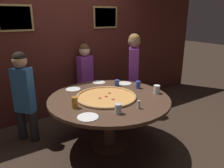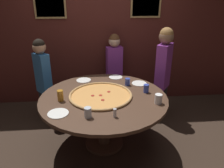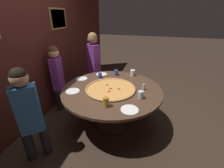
{
  "view_description": "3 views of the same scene",
  "coord_description": "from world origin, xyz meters",
  "px_view_note": "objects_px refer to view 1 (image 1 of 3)",
  "views": [
    {
      "loc": [
        -1.47,
        -2.31,
        1.79
      ],
      "look_at": [
        -0.0,
        -0.08,
        0.95
      ],
      "focal_mm": 35.0,
      "sensor_mm": 36.0,
      "label": 1
    },
    {
      "loc": [
        -0.1,
        -2.5,
        1.98
      ],
      "look_at": [
        0.1,
        -0.07,
        0.94
      ],
      "focal_mm": 35.0,
      "sensor_mm": 36.0,
      "label": 2
    },
    {
      "loc": [
        -2.1,
        -0.61,
        1.86
      ],
      "look_at": [
        -0.1,
        -0.03,
        0.87
      ],
      "focal_mm": 24.0,
      "sensor_mm": 36.0,
      "label": 3
    }
  ],
  "objects_px": {
    "white_plate_far_back": "(88,117)",
    "diner_side_right": "(24,92)",
    "diner_far_right": "(133,69)",
    "giant_pizza": "(106,97)",
    "condiment_shaker": "(139,104)",
    "drink_cup_beside_pizza": "(118,109)",
    "drink_cup_near_right": "(117,83)",
    "white_plate_right_side": "(125,83)",
    "white_plate_left_side": "(99,82)",
    "drink_cup_centre_back": "(75,103)",
    "white_plate_beside_cup": "(73,89)",
    "drink_cup_near_left": "(138,85)",
    "diner_side_left": "(85,75)",
    "drink_cup_by_shaker": "(157,89)",
    "dining_table": "(109,106)"
  },
  "relations": [
    {
      "from": "white_plate_far_back",
      "to": "diner_side_right",
      "type": "distance_m",
      "value": 1.26
    },
    {
      "from": "diner_far_right",
      "to": "giant_pizza",
      "type": "bearing_deg",
      "value": -19.42
    },
    {
      "from": "white_plate_far_back",
      "to": "condiment_shaker",
      "type": "bearing_deg",
      "value": -10.75
    },
    {
      "from": "diner_far_right",
      "to": "drink_cup_beside_pizza",
      "type": "bearing_deg",
      "value": -8.39
    },
    {
      "from": "drink_cup_near_right",
      "to": "white_plate_right_side",
      "type": "xyz_separation_m",
      "value": [
        0.18,
        0.04,
        -0.05
      ]
    },
    {
      "from": "white_plate_left_side",
      "to": "diner_far_right",
      "type": "bearing_deg",
      "value": 5.08
    },
    {
      "from": "drink_cup_centre_back",
      "to": "white_plate_beside_cup",
      "type": "distance_m",
      "value": 0.69
    },
    {
      "from": "drink_cup_near_left",
      "to": "drink_cup_near_right",
      "type": "bearing_deg",
      "value": 129.21
    },
    {
      "from": "white_plate_far_back",
      "to": "diner_far_right",
      "type": "xyz_separation_m",
      "value": [
        1.51,
        1.1,
        0.1
      ]
    },
    {
      "from": "diner_side_left",
      "to": "diner_side_right",
      "type": "distance_m",
      "value": 1.23
    },
    {
      "from": "drink_cup_by_shaker",
      "to": "white_plate_left_side",
      "type": "height_order",
      "value": "drink_cup_by_shaker"
    },
    {
      "from": "drink_cup_by_shaker",
      "to": "diner_far_right",
      "type": "bearing_deg",
      "value": 70.03
    },
    {
      "from": "giant_pizza",
      "to": "diner_side_left",
      "type": "xyz_separation_m",
      "value": [
        0.29,
        1.19,
        -0.01
      ]
    },
    {
      "from": "dining_table",
      "to": "white_plate_left_side",
      "type": "height_order",
      "value": "white_plate_left_side"
    },
    {
      "from": "drink_cup_beside_pizza",
      "to": "diner_far_right",
      "type": "xyz_separation_m",
      "value": [
        1.18,
        1.2,
        0.05
      ]
    },
    {
      "from": "white_plate_far_back",
      "to": "drink_cup_near_right",
      "type": "bearing_deg",
      "value": 39.39
    },
    {
      "from": "drink_cup_near_right",
      "to": "diner_side_left",
      "type": "bearing_deg",
      "value": 97.18
    },
    {
      "from": "dining_table",
      "to": "drink_cup_by_shaker",
      "type": "xyz_separation_m",
      "value": [
        0.64,
        -0.24,
        0.18
      ]
    },
    {
      "from": "drink_cup_centre_back",
      "to": "drink_cup_near_right",
      "type": "height_order",
      "value": "drink_cup_centre_back"
    },
    {
      "from": "diner_side_right",
      "to": "drink_cup_near_right",
      "type": "bearing_deg",
      "value": -151.36
    },
    {
      "from": "drink_cup_beside_pizza",
      "to": "condiment_shaker",
      "type": "distance_m",
      "value": 0.29
    },
    {
      "from": "drink_cup_near_right",
      "to": "diner_far_right",
      "type": "height_order",
      "value": "diner_far_right"
    },
    {
      "from": "drink_cup_beside_pizza",
      "to": "white_plate_right_side",
      "type": "bearing_deg",
      "value": 49.77
    },
    {
      "from": "white_plate_far_back",
      "to": "white_plate_left_side",
      "type": "bearing_deg",
      "value": 54.53
    },
    {
      "from": "drink_cup_centre_back",
      "to": "giant_pizza",
      "type": "bearing_deg",
      "value": 9.97
    },
    {
      "from": "white_plate_right_side",
      "to": "white_plate_far_back",
      "type": "xyz_separation_m",
      "value": [
        -1.05,
        -0.76,
        0.0
      ]
    },
    {
      "from": "drink_cup_centre_back",
      "to": "white_plate_far_back",
      "type": "height_order",
      "value": "drink_cup_centre_back"
    },
    {
      "from": "white_plate_left_side",
      "to": "white_plate_right_side",
      "type": "bearing_deg",
      "value": -41.29
    },
    {
      "from": "white_plate_right_side",
      "to": "diner_far_right",
      "type": "height_order",
      "value": "diner_far_right"
    },
    {
      "from": "drink_cup_near_right",
      "to": "condiment_shaker",
      "type": "height_order",
      "value": "drink_cup_near_right"
    },
    {
      "from": "giant_pizza",
      "to": "drink_cup_beside_pizza",
      "type": "relative_size",
      "value": 7.05
    },
    {
      "from": "white_plate_far_back",
      "to": "diner_side_right",
      "type": "xyz_separation_m",
      "value": [
        -0.4,
        1.19,
        0.01
      ]
    },
    {
      "from": "drink_cup_near_right",
      "to": "diner_far_right",
      "type": "bearing_deg",
      "value": 31.3
    },
    {
      "from": "drink_cup_beside_pizza",
      "to": "drink_cup_near_right",
      "type": "bearing_deg",
      "value": 56.27
    },
    {
      "from": "giant_pizza",
      "to": "condiment_shaker",
      "type": "bearing_deg",
      "value": -75.47
    },
    {
      "from": "drink_cup_beside_pizza",
      "to": "diner_side_left",
      "type": "distance_m",
      "value": 1.74
    },
    {
      "from": "drink_cup_centre_back",
      "to": "white_plate_left_side",
      "type": "distance_m",
      "value": 1.04
    },
    {
      "from": "white_plate_beside_cup",
      "to": "diner_side_right",
      "type": "bearing_deg",
      "value": 159.54
    },
    {
      "from": "dining_table",
      "to": "diner_side_left",
      "type": "distance_m",
      "value": 1.23
    },
    {
      "from": "white_plate_beside_cup",
      "to": "diner_far_right",
      "type": "distance_m",
      "value": 1.28
    },
    {
      "from": "white_plate_far_back",
      "to": "diner_far_right",
      "type": "relative_size",
      "value": 0.16
    },
    {
      "from": "diner_side_right",
      "to": "drink_cup_near_left",
      "type": "bearing_deg",
      "value": -157.23
    },
    {
      "from": "dining_table",
      "to": "white_plate_left_side",
      "type": "xyz_separation_m",
      "value": [
        0.22,
        0.65,
        0.13
      ]
    },
    {
      "from": "diner_side_right",
      "to": "dining_table",
      "type": "bearing_deg",
      "value": -172.34
    },
    {
      "from": "dining_table",
      "to": "giant_pizza",
      "type": "bearing_deg",
      "value": 160.29
    },
    {
      "from": "white_plate_right_side",
      "to": "diner_side_right",
      "type": "height_order",
      "value": "diner_side_right"
    },
    {
      "from": "drink_cup_near_right",
      "to": "drink_cup_near_left",
      "type": "bearing_deg",
      "value": -50.79
    },
    {
      "from": "diner_far_right",
      "to": "drink_cup_near_left",
      "type": "bearing_deg",
      "value": 2.71
    },
    {
      "from": "drink_cup_near_left",
      "to": "drink_cup_beside_pizza",
      "type": "bearing_deg",
      "value": -143.47
    },
    {
      "from": "white_plate_right_side",
      "to": "white_plate_beside_cup",
      "type": "relative_size",
      "value": 0.99
    }
  ]
}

